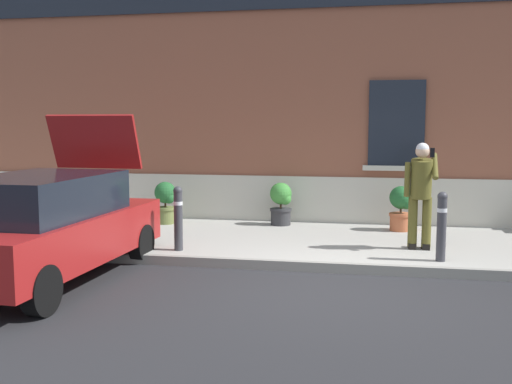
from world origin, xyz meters
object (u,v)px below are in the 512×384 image
at_px(bollard_near_person, 442,224).
at_px(person_on_phone, 421,189).
at_px(hatchback_car_red, 45,225).
at_px(planter_charcoal, 281,203).
at_px(planter_olive, 166,201).
at_px(planter_terracotta, 401,207).
at_px(bollard_far_left, 178,216).

xyz_separation_m(bollard_near_person, person_on_phone, (-0.25, 0.76, 0.44)).
distance_m(hatchback_car_red, planter_charcoal, 5.13).
relative_size(planter_olive, planter_terracotta, 1.00).
relative_size(bollard_near_person, person_on_phone, 0.60).
relative_size(person_on_phone, planter_charcoal, 2.03).
relative_size(hatchback_car_red, planter_charcoal, 4.80).
relative_size(hatchback_car_red, planter_terracotta, 4.80).
relative_size(hatchback_car_red, bollard_far_left, 3.95).
xyz_separation_m(hatchback_car_red, planter_olive, (0.29, 4.13, -0.19)).
relative_size(bollard_near_person, planter_olive, 1.22).
bearing_deg(hatchback_car_red, planter_olive, 85.96).
bearing_deg(planter_terracotta, planter_charcoal, 174.85).
xyz_separation_m(hatchback_car_red, person_on_phone, (5.21, 2.42, 0.35)).
bearing_deg(hatchback_car_red, person_on_phone, 24.95).
bearing_deg(planter_olive, person_on_phone, -19.12).
xyz_separation_m(person_on_phone, planter_terracotta, (-0.21, 1.76, -0.54)).
distance_m(person_on_phone, planter_charcoal, 3.28).
bearing_deg(bollard_far_left, hatchback_car_red, -129.65).
relative_size(bollard_near_person, bollard_far_left, 1.00).
distance_m(bollard_near_person, planter_terracotta, 2.57).
height_order(bollard_near_person, planter_olive, bollard_near_person).
distance_m(bollard_far_left, person_on_phone, 3.93).
bearing_deg(planter_charcoal, bollard_near_person, -44.13).
bearing_deg(bollard_far_left, person_on_phone, 11.27).
bearing_deg(person_on_phone, planter_terracotta, 107.82).
distance_m(bollard_near_person, planter_olive, 5.73).
xyz_separation_m(planter_charcoal, planter_terracotta, (2.35, -0.21, 0.00)).
height_order(hatchback_car_red, planter_olive, hatchback_car_red).
relative_size(hatchback_car_red, person_on_phone, 2.37).
height_order(bollard_near_person, planter_charcoal, bollard_near_person).
relative_size(bollard_near_person, planter_terracotta, 1.22).
distance_m(hatchback_car_red, person_on_phone, 5.75).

